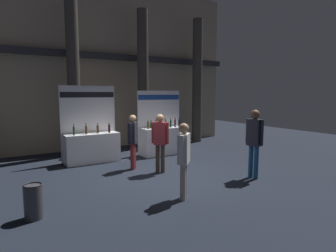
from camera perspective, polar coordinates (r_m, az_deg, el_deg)
name	(u,v)px	position (r m, az deg, el deg)	size (l,w,h in m)	color
ground_plane	(160,174)	(8.08, -1.71, -9.67)	(24.00, 24.00, 0.00)	black
hall_colonnade	(104,68)	(11.97, -12.79, 11.47)	(11.92, 1.23, 6.81)	tan
exhibitor_booth_0	(92,144)	(9.65, -15.17, -3.51)	(1.83, 0.66, 2.52)	white
exhibitor_booth_1	(163,138)	(10.52, -1.02, -2.45)	(1.79, 0.66, 2.36)	white
trash_bin	(34,201)	(5.82, -25.55, -13.60)	(0.33, 0.33, 0.64)	#38383D
visitor_0	(160,139)	(8.02, -1.61, -2.56)	(0.39, 0.39, 1.69)	#47382D
visitor_1	(254,138)	(7.80, 17.05, -2.29)	(0.27, 0.51, 1.84)	navy
visitor_2	(133,138)	(8.44, -7.11, -2.37)	(0.37, 0.39, 1.64)	maroon
visitor_3	(184,155)	(6.02, 3.21, -5.86)	(0.41, 0.41, 1.65)	#ADA393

